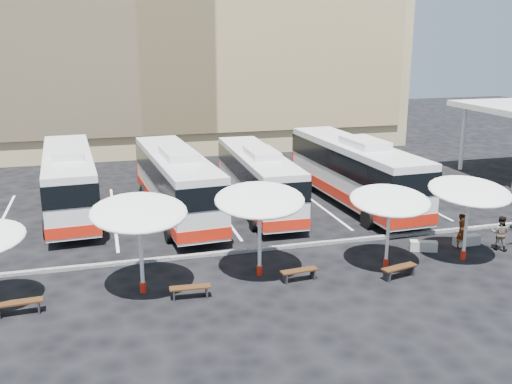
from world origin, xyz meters
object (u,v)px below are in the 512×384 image
object	(u,v)px
bus_0	(69,179)
sunshade_3	(390,201)
bus_1	(176,181)
bus_3	(354,170)
passenger_0	(462,231)
wood_bench_3	(399,269)
conc_bench_0	(423,246)
sunshade_4	(470,192)
wood_bench_1	(190,289)
wood_bench_2	(299,272)
wood_bench_0	(19,305)
conc_bench_1	(467,240)
sunshade_1	(139,213)
passenger_1	(501,233)
bus_2	(258,177)
sunshade_2	(260,200)

from	to	relation	value
bus_0	sunshade_3	xyz separation A→B (m)	(13.61, -12.08, 1.04)
bus_1	bus_3	size ratio (longest dim) A/B	0.95
bus_3	passenger_0	size ratio (longest dim) A/B	7.83
wood_bench_3	conc_bench_0	bearing A→B (deg)	43.16
sunshade_4	wood_bench_1	xyz separation A→B (m)	(-12.63, -0.66, -2.83)
sunshade_4	wood_bench_2	distance (m)	8.49
wood_bench_0	conc_bench_1	bearing A→B (deg)	5.39
bus_0	sunshade_3	world-z (taller)	bus_0
bus_3	sunshade_1	size ratio (longest dim) A/B	3.25
passenger_0	passenger_1	bearing A→B (deg)	-48.29
sunshade_4	bus_0	bearing A→B (deg)	145.08
passenger_0	bus_1	bearing A→B (deg)	121.01
bus_3	sunshade_3	size ratio (longest dim) A/B	3.26
conc_bench_1	bus_0	bearing A→B (deg)	150.45
wood_bench_1	sunshade_4	bearing A→B (deg)	3.01
bus_0	bus_3	distance (m)	16.59
sunshade_3	wood_bench_3	bearing A→B (deg)	-90.35
sunshade_1	passenger_0	world-z (taller)	sunshade_1
bus_1	wood_bench_2	xyz separation A→B (m)	(3.65, -10.31, -1.65)
sunshade_1	conc_bench_1	size ratio (longest dim) A/B	3.10
wood_bench_1	passenger_0	bearing A→B (deg)	8.46
bus_1	wood_bench_2	world-z (taller)	bus_1
bus_0	wood_bench_1	distance (m)	13.82
wood_bench_1	passenger_1	xyz separation A→B (m)	(15.01, 1.26, 0.47)
bus_2	sunshade_1	size ratio (longest dim) A/B	2.88
bus_3	conc_bench_1	world-z (taller)	bus_3
bus_2	sunshade_4	world-z (taller)	sunshade_4
wood_bench_1	wood_bench_3	xyz separation A→B (m)	(8.78, -0.40, 0.01)
bus_1	sunshade_3	xyz separation A→B (m)	(7.81, -9.98, 1.03)
bus_0	wood_bench_3	xyz separation A→B (m)	(13.60, -13.24, -1.63)
sunshade_2	wood_bench_0	xyz separation A→B (m)	(-9.42, -1.08, -2.94)
wood_bench_3	conc_bench_0	world-z (taller)	wood_bench_3
sunshade_1	wood_bench_3	size ratio (longest dim) A/B	2.39
bus_1	passenger_0	bearing A→B (deg)	-39.35
conc_bench_1	conc_bench_0	bearing A→B (deg)	-177.36
sunshade_3	passenger_1	distance (m)	6.62
bus_2	passenger_1	xyz separation A→B (m)	(9.26, -9.65, -1.05)
bus_1	wood_bench_0	bearing A→B (deg)	-128.91
bus_3	wood_bench_1	size ratio (longest dim) A/B	8.20
conc_bench_0	passenger_0	bearing A→B (deg)	-3.74
bus_1	sunshade_1	size ratio (longest dim) A/B	3.11
sunshade_2	wood_bench_1	xyz separation A→B (m)	(-3.19, -1.42, -2.95)
sunshade_4	conc_bench_1	xyz separation A→B (m)	(1.27, 1.57, -2.95)
sunshade_4	conc_bench_0	size ratio (longest dim) A/B	3.00
wood_bench_0	passenger_1	bearing A→B (deg)	2.50
bus_0	conc_bench_0	bearing A→B (deg)	-36.63
bus_1	bus_0	bearing A→B (deg)	155.86
bus_1	passenger_1	distance (m)	16.98
bus_2	wood_bench_1	distance (m)	12.43
bus_0	passenger_1	size ratio (longest dim) A/B	7.45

